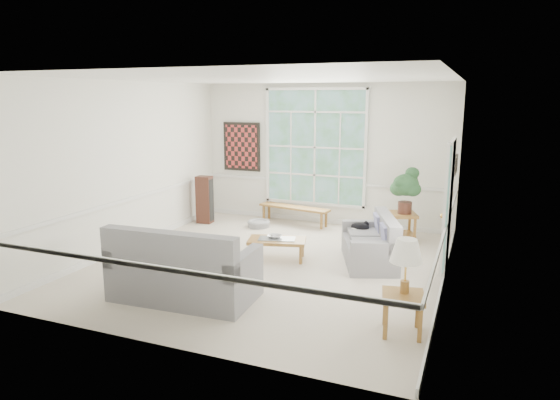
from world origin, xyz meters
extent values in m
cube|color=beige|center=(0.00, 0.00, -0.01)|extent=(5.50, 6.00, 0.01)
cube|color=white|center=(0.00, 0.00, 3.00)|extent=(5.50, 6.00, 0.02)
cube|color=white|center=(0.00, 3.00, 1.50)|extent=(5.50, 0.02, 3.00)
cube|color=white|center=(0.00, -3.00, 1.50)|extent=(5.50, 0.02, 3.00)
cube|color=white|center=(-2.75, 0.00, 1.50)|extent=(0.02, 6.00, 3.00)
cube|color=white|center=(2.75, 0.00, 1.50)|extent=(0.02, 6.00, 3.00)
cube|color=white|center=(-0.20, 2.96, 1.65)|extent=(2.30, 0.08, 2.40)
cube|color=white|center=(2.71, 0.60, 1.05)|extent=(0.08, 0.90, 2.10)
cube|color=white|center=(2.71, -0.03, 1.15)|extent=(0.08, 0.26, 1.90)
cube|color=maroon|center=(-1.95, 2.95, 1.60)|extent=(0.90, 0.06, 1.10)
cube|color=black|center=(2.71, 1.75, 1.55)|extent=(0.04, 0.26, 0.32)
cube|color=black|center=(2.71, 2.15, 1.55)|extent=(0.04, 0.26, 0.32)
cube|color=gray|center=(1.51, 0.66, 0.40)|extent=(1.23, 1.66, 0.80)
cube|color=gray|center=(-0.52, -1.73, 0.52)|extent=(1.96, 1.09, 1.04)
cube|color=olive|center=(0.02, 0.26, 0.18)|extent=(1.07, 0.76, 0.36)
imported|color=#9C9CA1|center=(-0.03, 0.28, 0.39)|extent=(0.29, 0.29, 0.07)
cube|color=olive|center=(-0.55, 2.65, 0.19)|extent=(1.65, 0.59, 0.38)
cube|color=olive|center=(1.79, 2.23, 0.27)|extent=(0.69, 0.69, 0.54)
cube|color=olive|center=(2.40, -1.70, 0.24)|extent=(0.56, 0.56, 0.48)
cylinder|color=gray|center=(-1.16, 2.12, 0.07)|extent=(0.51, 0.51, 0.14)
cube|color=#402118|center=(-2.40, 2.00, 0.52)|extent=(0.34, 0.27, 1.03)
ellipsoid|color=black|center=(1.24, 1.12, 0.49)|extent=(0.40, 0.37, 0.15)
camera|label=1|loc=(3.10, -7.25, 2.72)|focal=32.00mm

